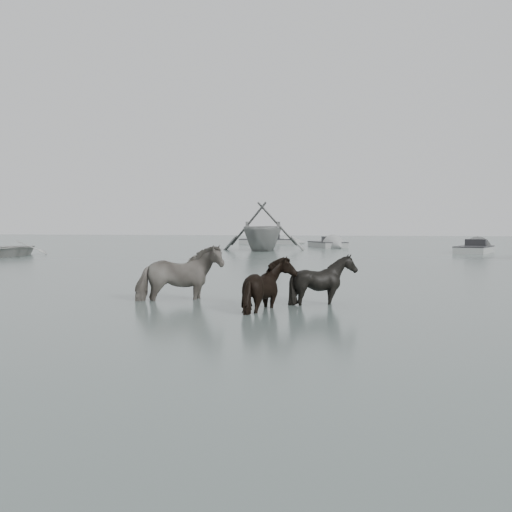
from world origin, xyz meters
name	(u,v)px	position (x,y,z in m)	size (l,w,h in m)	color
ground	(210,304)	(0.00, 0.00, 0.00)	(140.00, 140.00, 0.00)	#505F58
pony_pinto	(179,265)	(-0.82, 0.47, 0.78)	(0.84, 1.84, 1.56)	black
pony_dark	(271,275)	(1.38, -0.67, 0.69)	(1.36, 1.16, 1.37)	black
pony_black	(323,273)	(2.30, 0.41, 0.64)	(1.03, 1.16, 1.28)	black
rowboat_lead	(7,247)	(-14.87, 16.61, 0.45)	(3.10, 4.34, 0.90)	beige
rowboat_trail	(263,225)	(-3.32, 25.34, 1.53)	(5.01, 5.80, 3.06)	gray
skiff_port	(474,246)	(8.71, 24.17, 0.38)	(4.30, 1.60, 0.75)	#AAADAA
skiff_mid	(327,242)	(0.14, 30.94, 0.38)	(5.15, 1.60, 0.75)	gray
skiff_far	(267,239)	(-5.07, 37.33, 0.38)	(6.08, 1.60, 0.75)	gray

